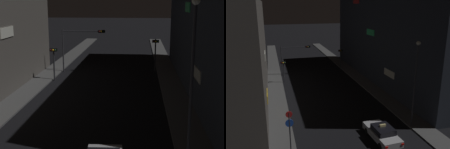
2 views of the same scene
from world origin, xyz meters
The scene contains 6 objects.
sidewalk_left centered at (-6.80, 32.14, 0.07)m, with size 2.24×68.29×0.14m, color #4C4C4C.
sidewalk_right centered at (6.80, 32.14, 0.07)m, with size 2.24×68.29×0.14m, color #4C4C4C.
traffic_light_overhead centered at (-3.43, 33.08, 3.75)m, with size 5.07×0.41×5.11m.
traffic_light_left_kerb centered at (-5.43, 28.71, 2.57)m, with size 0.80×0.42×3.57m.
traffic_light_right_kerb centered at (5.43, 34.24, 2.78)m, with size 0.80×0.41×3.89m.
street_lamp_near_block centered at (6.12, 10.92, 5.27)m, with size 0.41×0.41×8.50m.
Camera 1 is at (3.56, -5.03, 8.50)m, focal length 53.25 mm.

